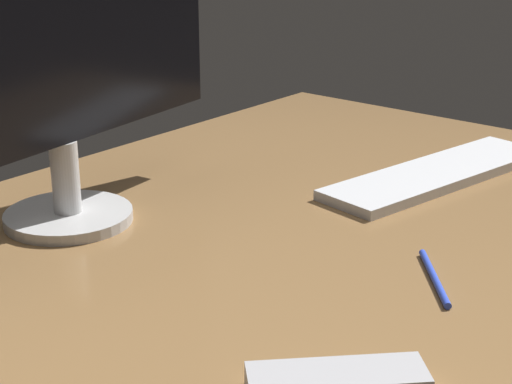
# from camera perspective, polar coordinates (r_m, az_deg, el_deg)

# --- Properties ---
(desk) EXTENTS (1.40, 0.84, 0.02)m
(desk) POSITION_cam_1_polar(r_m,az_deg,el_deg) (1.10, -0.92, -3.28)
(desk) COLOR olive
(desk) RESTS_ON ground
(monitor) EXTENTS (0.58, 0.17, 0.45)m
(monitor) POSITION_cam_1_polar(r_m,az_deg,el_deg) (1.10, -13.54, 10.60)
(monitor) COLOR silver
(monitor) RESTS_ON desk
(keyboard) EXTENTS (0.44, 0.18, 0.02)m
(keyboard) POSITION_cam_1_polar(r_m,az_deg,el_deg) (1.33, 12.20, 1.23)
(keyboard) COLOR silver
(keyboard) RESTS_ON desk
(tv_remote) EXTENTS (0.15, 0.15, 0.02)m
(tv_remote) POSITION_cam_1_polar(r_m,az_deg,el_deg) (0.77, 5.51, -12.71)
(tv_remote) COLOR #B7B7BC
(tv_remote) RESTS_ON desk
(pen) EXTENTS (0.11, 0.10, 0.01)m
(pen) POSITION_cam_1_polar(r_m,az_deg,el_deg) (0.99, 11.97, -5.68)
(pen) COLOR blue
(pen) RESTS_ON desk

